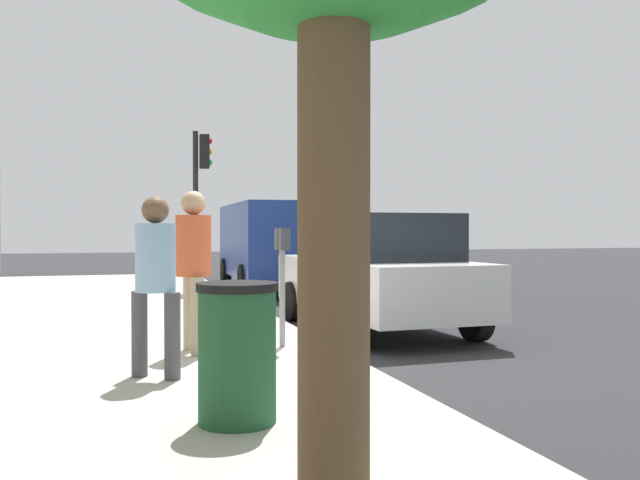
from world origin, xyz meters
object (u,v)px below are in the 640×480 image
(parking_meter, at_px, (282,261))
(parked_van_far, at_px, (272,241))
(pedestrian_bystander, at_px, (156,272))
(parked_sedan_near, at_px, (377,272))
(pedestrian_at_meter, at_px, (193,257))
(traffic_signal, at_px, (200,184))
(trash_bin, at_px, (237,352))

(parking_meter, distance_m, parked_van_far, 9.21)
(pedestrian_bystander, bearing_deg, parked_sedan_near, -8.11)
(parking_meter, relative_size, pedestrian_at_meter, 0.77)
(pedestrian_at_meter, relative_size, pedestrian_bystander, 1.07)
(parking_meter, bearing_deg, traffic_signal, 0.13)
(traffic_signal, bearing_deg, parked_sedan_near, -161.39)
(pedestrian_at_meter, bearing_deg, pedestrian_bystander, -117.95)
(parking_meter, xyz_separation_m, parked_van_far, (9.00, -1.94, 0.09))
(parked_sedan_near, height_order, trash_bin, parked_sedan_near)
(pedestrian_at_meter, distance_m, parked_van_far, 9.59)
(pedestrian_at_meter, bearing_deg, traffic_signal, 76.33)
(pedestrian_at_meter, relative_size, trash_bin, 1.81)
(trash_bin, bearing_deg, pedestrian_bystander, 15.39)
(parked_van_far, xyz_separation_m, traffic_signal, (-1.35, 1.95, 1.32))
(pedestrian_at_meter, relative_size, parked_van_far, 0.35)
(parked_van_far, height_order, traffic_signal, traffic_signal)
(pedestrian_bystander, distance_m, traffic_signal, 9.23)
(parked_van_far, distance_m, trash_bin, 12.42)
(parking_meter, distance_m, pedestrian_at_meter, 1.06)
(pedestrian_bystander, distance_m, parked_van_far, 10.90)
(pedestrian_at_meter, height_order, traffic_signal, traffic_signal)
(pedestrian_bystander, bearing_deg, trash_bin, -125.04)
(traffic_signal, bearing_deg, parked_van_far, -55.46)
(pedestrian_bystander, height_order, parked_sedan_near, pedestrian_bystander)
(parked_sedan_near, distance_m, trash_bin, 5.74)
(parking_meter, xyz_separation_m, traffic_signal, (7.66, 0.02, 1.41))
(parking_meter, distance_m, pedestrian_bystander, 2.04)
(trash_bin, bearing_deg, traffic_signal, -5.67)
(pedestrian_bystander, bearing_deg, parked_van_far, 20.93)
(parked_van_far, bearing_deg, parking_meter, 167.86)
(parked_van_far, bearing_deg, trash_bin, 165.93)
(parking_meter, relative_size, traffic_signal, 0.39)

